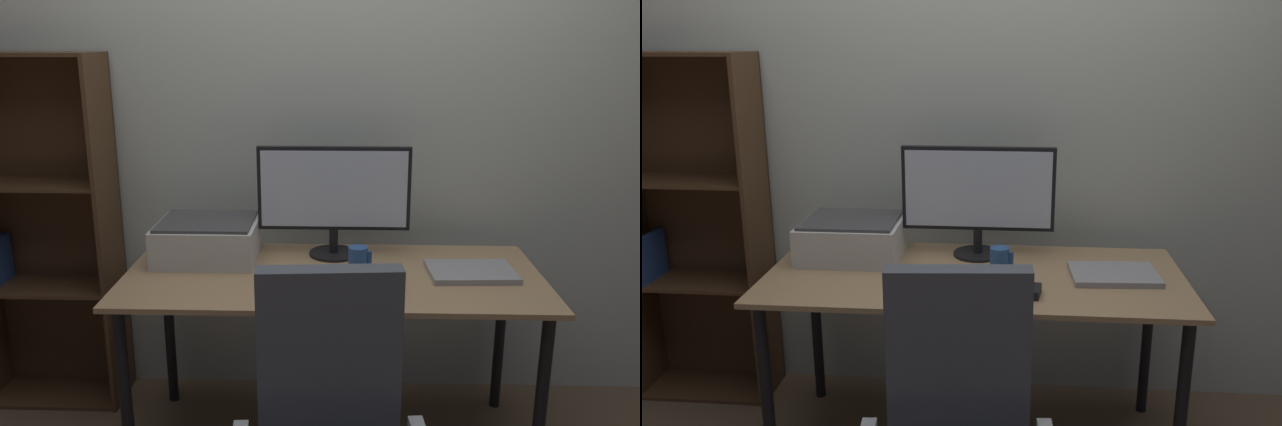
{
  "view_description": "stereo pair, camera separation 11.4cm",
  "coord_description": "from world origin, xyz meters",
  "views": [
    {
      "loc": [
        0.03,
        -2.27,
        1.6
      ],
      "look_at": [
        -0.05,
        0.03,
        0.97
      ],
      "focal_mm": 35.62,
      "sensor_mm": 36.0,
      "label": 1
    },
    {
      "loc": [
        0.14,
        -2.26,
        1.6
      ],
      "look_at": [
        -0.05,
        0.03,
        0.97
      ],
      "focal_mm": 35.62,
      "sensor_mm": 36.0,
      "label": 2
    }
  ],
  "objects": [
    {
      "name": "back_wall",
      "position": [
        0.0,
        0.53,
        1.3
      ],
      "size": [
        6.4,
        0.1,
        2.6
      ],
      "primitive_type": "cube",
      "color": "beige",
      "rests_on": "ground"
    },
    {
      "name": "desk",
      "position": [
        0.0,
        0.0,
        0.66
      ],
      "size": [
        1.58,
        0.71,
        0.74
      ],
      "color": "tan",
      "rests_on": "ground"
    },
    {
      "name": "monitor",
      "position": [
        0.0,
        0.21,
        1.0
      ],
      "size": [
        0.62,
        0.2,
        0.45
      ],
      "color": "black",
      "rests_on": "desk"
    },
    {
      "name": "keyboard",
      "position": [
        -0.03,
        -0.18,
        0.75
      ],
      "size": [
        0.29,
        0.12,
        0.02
      ],
      "primitive_type": "cube",
      "rotation": [
        0.0,
        0.0,
        0.02
      ],
      "color": "silver",
      "rests_on": "desk"
    },
    {
      "name": "mouse",
      "position": [
        0.21,
        -0.2,
        0.76
      ],
      "size": [
        0.07,
        0.1,
        0.03
      ],
      "primitive_type": "cube",
      "rotation": [
        0.0,
        0.0,
        -0.15
      ],
      "color": "black",
      "rests_on": "desk"
    },
    {
      "name": "coffee_mug",
      "position": [
        0.1,
        0.02,
        0.79
      ],
      "size": [
        0.09,
        0.07,
        0.1
      ],
      "color": "#285193",
      "rests_on": "desk"
    },
    {
      "name": "laptop",
      "position": [
        0.52,
        0.01,
        0.75
      ],
      "size": [
        0.33,
        0.25,
        0.02
      ],
      "primitive_type": "cube",
      "rotation": [
        0.0,
        0.0,
        0.05
      ],
      "color": "#99999E",
      "rests_on": "desk"
    },
    {
      "name": "printer",
      "position": [
        -0.51,
        0.16,
        0.82
      ],
      "size": [
        0.4,
        0.34,
        0.16
      ],
      "color": "silver",
      "rests_on": "desk"
    },
    {
      "name": "bookshelf",
      "position": [
        -1.28,
        0.35,
        0.77
      ],
      "size": [
        0.61,
        0.28,
        1.55
      ],
      "color": "#4C331E",
      "rests_on": "ground"
    }
  ]
}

